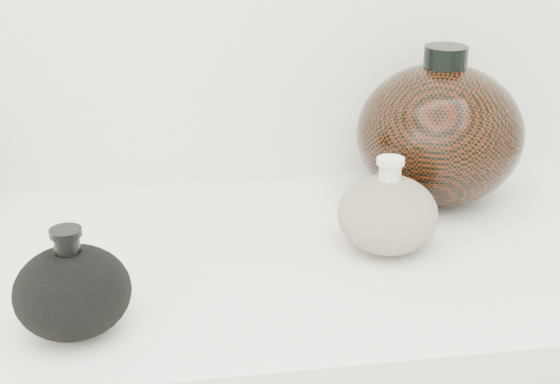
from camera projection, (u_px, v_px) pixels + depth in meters
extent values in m
cube|color=silver|center=(247.00, 265.00, 0.99)|extent=(1.20, 0.50, 0.03)
ellipsoid|color=black|center=(73.00, 292.00, 0.80)|extent=(0.14, 0.14, 0.09)
cylinder|color=black|center=(67.00, 245.00, 0.78)|extent=(0.03, 0.03, 0.03)
cylinder|color=black|center=(65.00, 232.00, 0.78)|extent=(0.04, 0.04, 0.01)
ellipsoid|color=beige|center=(388.00, 214.00, 0.98)|extent=(0.15, 0.15, 0.10)
cylinder|color=beige|center=(390.00, 173.00, 0.95)|extent=(0.03, 0.03, 0.03)
cylinder|color=beige|center=(391.00, 161.00, 0.95)|extent=(0.04, 0.04, 0.01)
ellipsoid|color=black|center=(439.00, 134.00, 1.11)|extent=(0.31, 0.31, 0.20)
cylinder|color=black|center=(445.00, 60.00, 1.06)|extent=(0.08, 0.08, 0.04)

